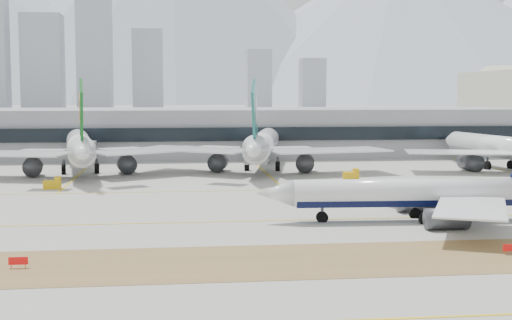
{
  "coord_description": "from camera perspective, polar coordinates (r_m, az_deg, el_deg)",
  "views": [
    {
      "loc": [
        -6.31,
        -115.57,
        20.39
      ],
      "look_at": [
        9.46,
        18.0,
        7.5
      ],
      "focal_mm": 50.0,
      "sensor_mm": 36.0,
      "label": 1
    }
  ],
  "objects": [
    {
      "name": "widebody_cathay",
      "position": [
        183.21,
        0.48,
        1.05
      ],
      "size": [
        64.74,
        64.26,
        23.53
      ],
      "rotation": [
        0.0,
        0.0,
        1.37
      ],
      "color": "white",
      "rests_on": "ground"
    },
    {
      "name": "terminal",
      "position": [
        230.85,
        -5.16,
        2.25
      ],
      "size": [
        280.0,
        43.1,
        15.0
      ],
      "color": "gray",
      "rests_on": "ground"
    },
    {
      "name": "taxiing_airliner",
      "position": [
        116.0,
        13.41,
        -2.66
      ],
      "size": [
        52.87,
        45.92,
        17.76
      ],
      "rotation": [
        0.0,
        0.0,
        3.1
      ],
      "color": "white",
      "rests_on": "ground"
    },
    {
      "name": "hold_sign_left",
      "position": [
        87.66,
        -18.49,
        -7.67
      ],
      "size": [
        2.2,
        0.15,
        1.35
      ],
      "color": "red",
      "rests_on": "ground"
    },
    {
      "name": "widebody_china_air",
      "position": [
        198.27,
        19.07,
        0.89
      ],
      "size": [
        58.15,
        57.42,
        20.94
      ],
      "rotation": [
        0.0,
        0.0,
        1.72
      ],
      "color": "white",
      "rests_on": "ground"
    },
    {
      "name": "mountain_ridge",
      "position": [
        1528.76,
        -5.33,
        11.51
      ],
      "size": [
        2830.0,
        1120.0,
        470.0
      ],
      "color": "#9EA8B7",
      "rests_on": "ground"
    },
    {
      "name": "gse_b",
      "position": [
        156.11,
        -15.94,
        -1.85
      ],
      "size": [
        3.55,
        2.0,
        2.6
      ],
      "color": "#E6AD0C",
      "rests_on": "ground"
    },
    {
      "name": "ground",
      "position": [
        117.52,
        -3.56,
        -4.53
      ],
      "size": [
        3000.0,
        3000.0,
        0.0
      ],
      "primitive_type": "plane",
      "color": "#A3A199",
      "rests_on": "ground"
    },
    {
      "name": "widebody_eva",
      "position": [
        181.75,
        -13.9,
        0.86
      ],
      "size": [
        65.63,
        64.81,
        23.63
      ],
      "rotation": [
        0.0,
        0.0,
        1.72
      ],
      "color": "white",
      "rests_on": "ground"
    },
    {
      "name": "hold_sign_right",
      "position": [
        95.62,
        19.75,
        -6.62
      ],
      "size": [
        2.2,
        0.15,
        1.35
      ],
      "color": "red",
      "rests_on": "ground"
    },
    {
      "name": "gse_c",
      "position": [
        167.44,
        7.65,
        -1.21
      ],
      "size": [
        3.55,
        2.0,
        2.6
      ],
      "color": "#E6AD0C",
      "rests_on": "ground"
    },
    {
      "name": "city_skyline",
      "position": [
        578.54,
        -16.9,
        8.15
      ],
      "size": [
        342.0,
        49.8,
        140.0
      ],
      "color": "#989FAD",
      "rests_on": "ground"
    }
  ]
}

